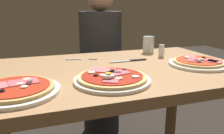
{
  "coord_description": "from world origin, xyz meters",
  "views": [
    {
      "loc": [
        -0.34,
        -0.93,
        1.02
      ],
      "look_at": [
        -0.05,
        -0.09,
        0.78
      ],
      "focal_mm": 37.25,
      "sensor_mm": 36.0,
      "label": 1
    }
  ],
  "objects_px": {
    "pizza_across_right": "(15,90)",
    "water_glass_near": "(148,46)",
    "pizza_across_left": "(198,63)",
    "fork": "(79,59)",
    "diner_person": "(101,66)",
    "salt_shaker": "(161,51)",
    "pizza_foreground": "(112,79)",
    "dining_table": "(115,96)",
    "knife": "(131,61)"
  },
  "relations": [
    {
      "from": "pizza_across_right",
      "to": "dining_table",
      "type": "bearing_deg",
      "value": 24.92
    },
    {
      "from": "dining_table",
      "to": "fork",
      "type": "relative_size",
      "value": 7.45
    },
    {
      "from": "pizza_foreground",
      "to": "water_glass_near",
      "type": "bearing_deg",
      "value": 49.13
    },
    {
      "from": "knife",
      "to": "fork",
      "type": "bearing_deg",
      "value": 153.83
    },
    {
      "from": "dining_table",
      "to": "pizza_foreground",
      "type": "relative_size",
      "value": 4.17
    },
    {
      "from": "fork",
      "to": "salt_shaker",
      "type": "xyz_separation_m",
      "value": [
        0.42,
        -0.09,
        0.03
      ]
    },
    {
      "from": "pizza_foreground",
      "to": "pizza_across_right",
      "type": "relative_size",
      "value": 1.01
    },
    {
      "from": "water_glass_near",
      "to": "salt_shaker",
      "type": "height_order",
      "value": "water_glass_near"
    },
    {
      "from": "salt_shaker",
      "to": "diner_person",
      "type": "relative_size",
      "value": 0.06
    },
    {
      "from": "dining_table",
      "to": "diner_person",
      "type": "height_order",
      "value": "diner_person"
    },
    {
      "from": "pizza_foreground",
      "to": "pizza_across_right",
      "type": "xyz_separation_m",
      "value": [
        -0.32,
        -0.01,
        -0.0
      ]
    },
    {
      "from": "knife",
      "to": "salt_shaker",
      "type": "height_order",
      "value": "salt_shaker"
    },
    {
      "from": "pizza_across_right",
      "to": "salt_shaker",
      "type": "relative_size",
      "value": 4.11
    },
    {
      "from": "dining_table",
      "to": "pizza_foreground",
      "type": "height_order",
      "value": "pizza_foreground"
    },
    {
      "from": "salt_shaker",
      "to": "diner_person",
      "type": "xyz_separation_m",
      "value": [
        -0.15,
        0.63,
        -0.23
      ]
    },
    {
      "from": "pizza_foreground",
      "to": "salt_shaker",
      "type": "height_order",
      "value": "salt_shaker"
    },
    {
      "from": "pizza_across_right",
      "to": "diner_person",
      "type": "relative_size",
      "value": 0.23
    },
    {
      "from": "pizza_across_right",
      "to": "water_glass_near",
      "type": "bearing_deg",
      "value": 32.22
    },
    {
      "from": "diner_person",
      "to": "pizza_across_right",
      "type": "bearing_deg",
      "value": 59.32
    },
    {
      "from": "pizza_across_right",
      "to": "diner_person",
      "type": "xyz_separation_m",
      "value": [
        0.56,
        0.94,
        -0.21
      ]
    },
    {
      "from": "pizza_foreground",
      "to": "diner_person",
      "type": "bearing_deg",
      "value": 75.77
    },
    {
      "from": "water_glass_near",
      "to": "knife",
      "type": "relative_size",
      "value": 0.49
    },
    {
      "from": "salt_shaker",
      "to": "knife",
      "type": "bearing_deg",
      "value": -171.29
    },
    {
      "from": "dining_table",
      "to": "pizza_across_right",
      "type": "height_order",
      "value": "pizza_across_right"
    },
    {
      "from": "pizza_foreground",
      "to": "knife",
      "type": "relative_size",
      "value": 1.42
    },
    {
      "from": "knife",
      "to": "water_glass_near",
      "type": "bearing_deg",
      "value": 41.4
    },
    {
      "from": "pizza_across_right",
      "to": "fork",
      "type": "height_order",
      "value": "pizza_across_right"
    },
    {
      "from": "water_glass_near",
      "to": "pizza_across_right",
      "type": "bearing_deg",
      "value": -147.78
    },
    {
      "from": "diner_person",
      "to": "knife",
      "type": "bearing_deg",
      "value": 86.22
    },
    {
      "from": "dining_table",
      "to": "knife",
      "type": "distance_m",
      "value": 0.2
    },
    {
      "from": "dining_table",
      "to": "water_glass_near",
      "type": "relative_size",
      "value": 12.15
    },
    {
      "from": "pizza_across_left",
      "to": "knife",
      "type": "xyz_separation_m",
      "value": [
        -0.26,
        0.18,
        -0.01
      ]
    },
    {
      "from": "pizza_across_right",
      "to": "pizza_across_left",
      "type": "bearing_deg",
      "value": 7.54
    },
    {
      "from": "pizza_foreground",
      "to": "diner_person",
      "type": "relative_size",
      "value": 0.23
    },
    {
      "from": "dining_table",
      "to": "pizza_foreground",
      "type": "distance_m",
      "value": 0.24
    },
    {
      "from": "pizza_across_left",
      "to": "diner_person",
      "type": "bearing_deg",
      "value": 104.47
    },
    {
      "from": "pizza_across_left",
      "to": "knife",
      "type": "height_order",
      "value": "pizza_across_left"
    },
    {
      "from": "pizza_across_left",
      "to": "pizza_across_right",
      "type": "relative_size",
      "value": 0.97
    },
    {
      "from": "knife",
      "to": "dining_table",
      "type": "bearing_deg",
      "value": -141.02
    },
    {
      "from": "pizza_across_right",
      "to": "knife",
      "type": "distance_m",
      "value": 0.59
    },
    {
      "from": "pizza_across_left",
      "to": "fork",
      "type": "bearing_deg",
      "value": 149.46
    },
    {
      "from": "pizza_foreground",
      "to": "water_glass_near",
      "type": "xyz_separation_m",
      "value": [
        0.38,
        0.43,
        0.03
      ]
    },
    {
      "from": "water_glass_near",
      "to": "knife",
      "type": "xyz_separation_m",
      "value": [
        -0.18,
        -0.16,
        -0.04
      ]
    },
    {
      "from": "pizza_across_left",
      "to": "salt_shaker",
      "type": "distance_m",
      "value": 0.22
    },
    {
      "from": "pizza_foreground",
      "to": "knife",
      "type": "height_order",
      "value": "pizza_foreground"
    },
    {
      "from": "pizza_across_right",
      "to": "water_glass_near",
      "type": "distance_m",
      "value": 0.82
    },
    {
      "from": "water_glass_near",
      "to": "pizza_across_left",
      "type": "bearing_deg",
      "value": -76.72
    },
    {
      "from": "pizza_across_left",
      "to": "fork",
      "type": "relative_size",
      "value": 1.72
    },
    {
      "from": "fork",
      "to": "salt_shaker",
      "type": "relative_size",
      "value": 2.32
    },
    {
      "from": "pizza_foreground",
      "to": "knife",
      "type": "bearing_deg",
      "value": 54.7
    }
  ]
}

